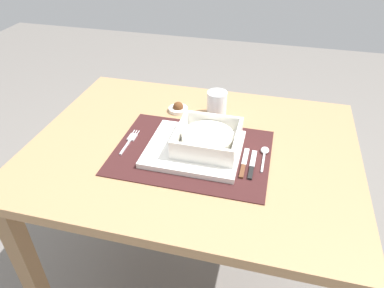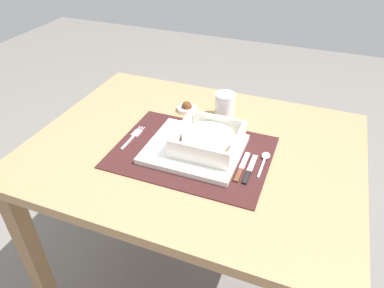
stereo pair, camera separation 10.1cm
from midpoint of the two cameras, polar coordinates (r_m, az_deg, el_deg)
ground_plane at (r=1.60m, az=-1.87°, el=-21.83°), size 6.00×6.00×0.00m
dining_table at (r=1.13m, az=-2.47°, el=-4.49°), size 0.97×0.74×0.72m
placemat at (r=1.03m, az=-2.81°, el=-1.39°), size 0.45×0.33×0.00m
serving_plate at (r=1.03m, az=-2.45°, el=-0.85°), size 0.27×0.23×0.02m
porridge_bowl at (r=1.01m, az=-0.32°, el=0.68°), size 0.18×0.18×0.06m
fork at (r=1.10m, az=-12.47°, el=0.55°), size 0.02×0.13×0.00m
spoon at (r=1.03m, az=8.81°, el=-1.51°), size 0.02×0.11×0.01m
butter_knife at (r=0.98m, az=6.68°, el=-3.66°), size 0.01×0.13×0.01m
bread_knife at (r=0.98m, az=5.38°, el=-3.40°), size 0.01×0.13×0.01m
drinking_glass at (r=1.19m, az=1.56°, el=6.24°), size 0.07×0.07×0.08m
condiment_saucer at (r=1.23m, az=-4.60°, el=5.67°), size 0.07×0.07×0.04m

